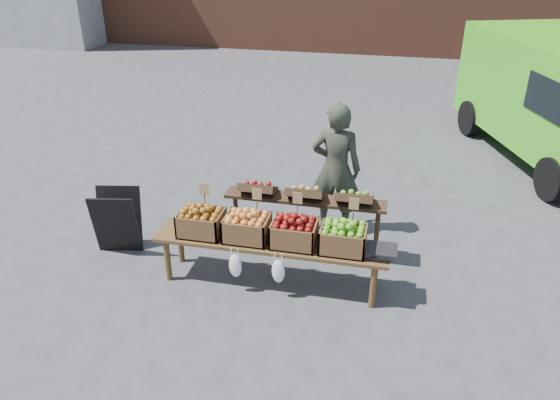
% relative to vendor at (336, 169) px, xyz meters
% --- Properties ---
extents(ground, '(80.00, 80.00, 0.00)m').
position_rel_vendor_xyz_m(ground, '(0.45, -1.73, -0.91)').
color(ground, '#414144').
extents(vendor, '(0.67, 0.45, 1.81)m').
position_rel_vendor_xyz_m(vendor, '(0.00, 0.00, 0.00)').
color(vendor, '#2C3125').
rests_on(vendor, ground).
extents(chalkboard_sign, '(0.61, 0.41, 0.85)m').
position_rel_vendor_xyz_m(chalkboard_sign, '(-2.62, -1.15, -0.48)').
color(chalkboard_sign, black).
rests_on(chalkboard_sign, ground).
extents(back_table, '(2.10, 0.44, 1.04)m').
position_rel_vendor_xyz_m(back_table, '(-0.28, -0.71, -0.39)').
color(back_table, '#362315').
rests_on(back_table, ground).
extents(display_bench, '(2.70, 0.56, 0.57)m').
position_rel_vendor_xyz_m(display_bench, '(-0.55, -1.43, -0.62)').
color(display_bench, '#50361A').
rests_on(display_bench, ground).
extents(crate_golden_apples, '(0.50, 0.40, 0.28)m').
position_rel_vendor_xyz_m(crate_golden_apples, '(-1.38, -1.43, -0.20)').
color(crate_golden_apples, '#A27126').
rests_on(crate_golden_apples, display_bench).
extents(crate_russet_pears, '(0.50, 0.40, 0.28)m').
position_rel_vendor_xyz_m(crate_russet_pears, '(-0.83, -1.43, -0.20)').
color(crate_russet_pears, gold).
rests_on(crate_russet_pears, display_bench).
extents(crate_red_apples, '(0.50, 0.40, 0.28)m').
position_rel_vendor_xyz_m(crate_red_apples, '(-0.28, -1.43, -0.20)').
color(crate_red_apples, maroon).
rests_on(crate_red_apples, display_bench).
extents(crate_green_apples, '(0.50, 0.40, 0.28)m').
position_rel_vendor_xyz_m(crate_green_apples, '(0.27, -1.43, -0.20)').
color(crate_green_apples, '#398E19').
rests_on(crate_green_apples, display_bench).
extents(weighing_scale, '(0.34, 0.30, 0.08)m').
position_rel_vendor_xyz_m(weighing_scale, '(0.70, -1.43, -0.30)').
color(weighing_scale, black).
rests_on(weighing_scale, display_bench).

